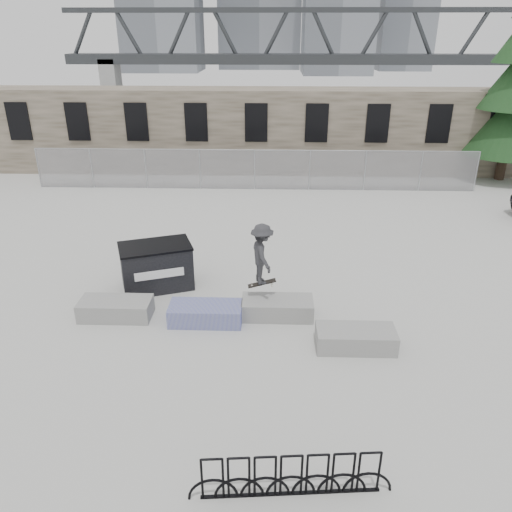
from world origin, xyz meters
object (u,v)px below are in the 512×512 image
Objects in this scene: planter_center_right at (277,307)px; skateboarder at (262,254)px; planter_far_left at (116,308)px; bike_rack at (291,476)px; planter_offset at (356,338)px; planter_center_left at (206,313)px; dumpster at (157,266)px.

skateboarder is (-0.44, 0.23, 1.53)m from planter_center_right.
planter_far_left is 7.48m from bike_rack.
planter_offset is (6.53, -1.27, 0.00)m from planter_far_left.
planter_offset is (3.97, -1.10, 0.00)m from planter_center_left.
planter_center_left is at bearing 111.34° from bike_rack.
skateboarder reaches higher than planter_far_left.
planter_far_left and planter_center_left have the same top height.
planter_offset is 6.55m from dumpster.
bike_rack is (4.75, -5.77, 0.15)m from planter_far_left.
dumpster is (0.79, 1.86, 0.43)m from planter_far_left.
planter_offset is at bearing -36.56° from planter_center_right.
planter_center_right is 5.97m from bike_rack.
dumpster is (-3.76, 1.66, 0.43)m from planter_center_right.
bike_rack is at bearing 168.38° from skateboarder.
planter_center_right is 2.47m from planter_offset.
skateboarder reaches higher than planter_offset.
planter_far_left and planter_center_right have the same top height.
planter_far_left is at bearing -133.09° from dumpster.
dumpster is 1.33× the size of skateboarder.
bike_rack is at bearing -68.66° from planter_center_left.
planter_center_right is at bearing -135.27° from skateboarder.
dumpster reaches higher than bike_rack.
skateboarder is at bearing 21.55° from planter_center_left.
planter_center_left is at bearing 93.98° from skateboarder.
planter_center_right is (1.98, 0.37, 0.00)m from planter_center_left.
planter_far_left is at bearing 129.46° from bike_rack.
dumpster is 8.60m from bike_rack.
planter_far_left is 0.81× the size of dumpster.
planter_far_left and planter_offset have the same top height.
planter_far_left is 4.40m from skateboarder.
planter_far_left is 1.00× the size of planter_center_right.
planter_offset is at bearing -142.63° from skateboarder.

